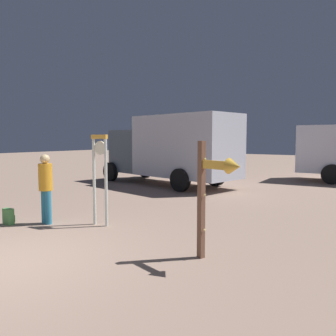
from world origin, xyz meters
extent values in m
plane|color=gray|center=(0.00, 0.00, 0.00)|extent=(80.00, 80.00, 0.00)
cylinder|color=silver|center=(-0.60, 2.69, 1.03)|extent=(0.07, 0.07, 2.05)
cylinder|color=silver|center=(-0.24, 2.72, 1.03)|extent=(0.07, 0.07, 2.05)
cube|color=#F1AE3D|center=(-0.42, 2.70, 2.10)|extent=(0.45, 0.12, 0.10)
cylinder|color=white|center=(-0.42, 2.73, 1.84)|extent=(0.33, 0.07, 0.32)
cube|color=black|center=(-0.42, 2.76, 1.84)|extent=(0.05, 0.02, 0.08)
cube|color=black|center=(-0.42, 2.76, 1.84)|extent=(0.12, 0.02, 0.04)
cube|color=brown|center=(2.63, 2.07, 1.01)|extent=(0.12, 0.12, 2.02)
cube|color=gold|center=(2.95, 1.98, 1.64)|extent=(0.56, 0.22, 0.14)
cone|color=gold|center=(3.32, 1.87, 1.64)|extent=(0.28, 0.30, 0.25)
sphere|color=#F9E180|center=(2.71, 2.05, 0.51)|extent=(0.04, 0.04, 0.04)
sphere|color=#F6DC87|center=(2.71, 2.05, 1.11)|extent=(0.04, 0.04, 0.04)
sphere|color=#F4E882|center=(2.71, 2.05, 1.72)|extent=(0.04, 0.04, 0.04)
cylinder|color=teal|center=(-1.52, 2.06, 0.41)|extent=(0.15, 0.15, 0.82)
cylinder|color=teal|center=(-1.68, 2.08, 0.41)|extent=(0.15, 0.15, 0.82)
cylinder|color=orange|center=(-1.60, 2.07, 1.14)|extent=(0.32, 0.32, 0.65)
sphere|color=#DBBB82|center=(-1.60, 2.07, 1.57)|extent=(0.22, 0.22, 0.22)
cube|color=#52944E|center=(-2.28, 1.49, 0.20)|extent=(0.27, 0.15, 0.39)
cube|color=#498D46|center=(-2.28, 1.59, 0.14)|extent=(0.19, 0.04, 0.17)
cube|color=silver|center=(-2.07, 9.36, 1.74)|extent=(4.86, 3.04, 2.58)
cube|color=#4C5C6A|center=(-5.24, 10.01, 1.45)|extent=(2.23, 2.40, 2.00)
cube|color=black|center=(-6.15, 10.20, 1.85)|extent=(0.38, 1.72, 0.88)
cylinder|color=black|center=(-5.69, 11.24, 0.45)|extent=(0.93, 0.42, 0.90)
cylinder|color=black|center=(-6.13, 9.06, 0.45)|extent=(0.93, 0.42, 0.90)
cylinder|color=black|center=(-1.13, 10.31, 0.45)|extent=(0.93, 0.42, 0.90)
cylinder|color=black|center=(-1.57, 8.13, 0.45)|extent=(0.93, 0.42, 0.90)
cylinder|color=black|center=(2.96, 13.72, 0.45)|extent=(0.91, 0.30, 0.90)
camera|label=1|loc=(5.40, -3.04, 2.07)|focal=36.59mm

